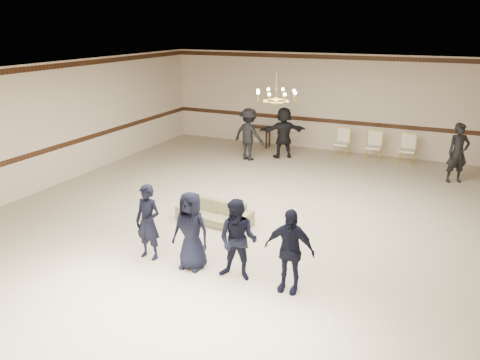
# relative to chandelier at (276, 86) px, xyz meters

# --- Properties ---
(room) EXTENTS (12.01, 14.01, 3.21)m
(room) POSITION_rel_chandelier_xyz_m (0.00, -1.00, -1.28)
(room) COLOR tan
(room) RESTS_ON ground
(chair_rail) EXTENTS (12.00, 0.02, 0.14)m
(chair_rail) POSITION_rel_chandelier_xyz_m (0.00, 5.99, -1.88)
(chair_rail) COLOR #391C11
(chair_rail) RESTS_ON wall_back
(crown_molding) EXTENTS (12.00, 0.02, 0.14)m
(crown_molding) POSITION_rel_chandelier_xyz_m (0.00, 5.99, 0.21)
(crown_molding) COLOR #391C11
(crown_molding) RESTS_ON wall_back
(chandelier) EXTENTS (0.94, 0.94, 0.89)m
(chandelier) POSITION_rel_chandelier_xyz_m (0.00, 0.00, 0.00)
(chandelier) COLOR gold
(chandelier) RESTS_ON ceiling
(boy_a) EXTENTS (0.53, 0.36, 1.42)m
(boy_a) POSITION_rel_chandelier_xyz_m (-1.29, -3.06, -2.16)
(boy_a) COLOR black
(boy_a) RESTS_ON floor
(boy_b) EXTENTS (0.70, 0.46, 1.42)m
(boy_b) POSITION_rel_chandelier_xyz_m (-0.39, -3.06, -2.16)
(boy_b) COLOR black
(boy_b) RESTS_ON floor
(boy_c) EXTENTS (0.73, 0.59, 1.42)m
(boy_c) POSITION_rel_chandelier_xyz_m (0.51, -3.06, -2.16)
(boy_c) COLOR black
(boy_c) RESTS_ON floor
(boy_d) EXTENTS (0.84, 0.36, 1.42)m
(boy_d) POSITION_rel_chandelier_xyz_m (1.41, -3.06, -2.16)
(boy_d) COLOR black
(boy_d) RESTS_ON floor
(settee) EXTENTS (1.70, 0.79, 0.48)m
(settee) POSITION_rel_chandelier_xyz_m (-0.94, -1.13, -2.63)
(settee) COLOR #817B56
(settee) RESTS_ON floor
(adult_left) EXTENTS (1.16, 0.81, 1.63)m
(adult_left) POSITION_rel_chandelier_xyz_m (-2.26, 3.76, -2.06)
(adult_left) COLOR black
(adult_left) RESTS_ON floor
(adult_mid) EXTENTS (1.52, 1.25, 1.63)m
(adult_mid) POSITION_rel_chandelier_xyz_m (-1.36, 4.46, -2.06)
(adult_mid) COLOR black
(adult_mid) RESTS_ON floor
(adult_right) EXTENTS (0.71, 0.64, 1.63)m
(adult_right) POSITION_rel_chandelier_xyz_m (3.74, 4.06, -2.06)
(adult_right) COLOR black
(adult_right) RESTS_ON floor
(banquet_chair_left) EXTENTS (0.46, 0.46, 0.92)m
(banquet_chair_left) POSITION_rel_chandelier_xyz_m (0.36, 5.21, -2.41)
(banquet_chair_left) COLOR beige
(banquet_chair_left) RESTS_ON floor
(banquet_chair_mid) EXTENTS (0.47, 0.47, 0.92)m
(banquet_chair_mid) POSITION_rel_chandelier_xyz_m (1.36, 5.21, -2.41)
(banquet_chair_mid) COLOR beige
(banquet_chair_mid) RESTS_ON floor
(banquet_chair_right) EXTENTS (0.45, 0.45, 0.92)m
(banquet_chair_right) POSITION_rel_chandelier_xyz_m (2.36, 5.21, -2.41)
(banquet_chair_right) COLOR beige
(banquet_chair_right) RESTS_ON floor
(console_table) EXTENTS (0.89, 0.41, 0.74)m
(console_table) POSITION_rel_chandelier_xyz_m (-2.64, 5.41, -2.51)
(console_table) COLOR black
(console_table) RESTS_ON floor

